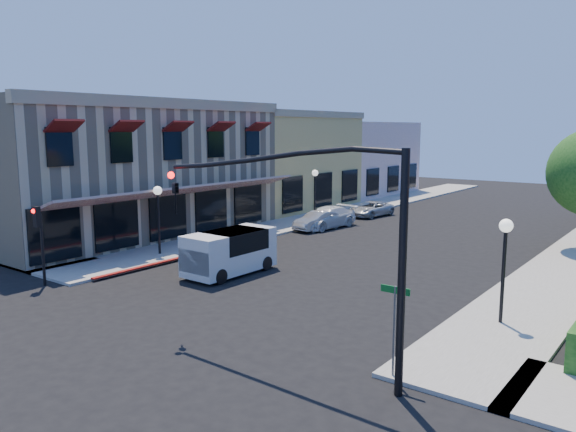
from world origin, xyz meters
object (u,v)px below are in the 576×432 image
Objects in this scene: lamppost_right_near at (505,244)px; secondary_signal at (39,231)px; lamppost_left_far at (315,182)px; lamppost_left_near at (158,203)px; parked_car_c at (327,217)px; parked_car_b at (318,221)px; signal_mast_arm at (326,221)px; white_van at (229,250)px; street_name_sign at (394,317)px; parked_car_a at (235,249)px; parked_car_d at (371,209)px.

secondary_signal is at bearing -158.22° from lamppost_right_near.
lamppost_left_near is at bearing -90.00° from lamppost_left_far.
secondary_signal is 18.75m from parked_car_c.
lamppost_left_far is 0.99× the size of parked_car_b.
signal_mast_arm is at bearing -50.60° from parked_car_c.
parked_car_c is (1.80, 18.59, -1.64)m from secondary_signal.
lamppost_right_near is 0.99× the size of parked_car_b.
lamppost_left_near reaches higher than white_van.
street_name_sign is 22.49m from parked_car_c.
signal_mast_arm is at bearing -48.03° from parked_car_b.
lamppost_right_near is at bearing 0.00° from lamppost_left_near.
signal_mast_arm is 7.15m from lamppost_right_near.
lamppost_right_near is 13.57m from parked_car_a.
signal_mast_arm is 3.20× the size of street_name_sign.
lamppost_left_near is (-16.00, 5.80, 1.04)m from street_name_sign.
lamppost_left_far is (0.00, 14.00, 0.00)m from lamppost_left_near.
parked_car_a is at bearing 127.08° from white_van.
secondary_signal is 0.85× the size of parked_car_d.
lamppost_left_far and lamppost_right_near have the same top height.
parked_car_a is at bearing -73.36° from lamppost_left_far.
parked_car_b is at bearing 124.56° from signal_mast_arm.
lamppost_left_near is 1.00× the size of lamppost_right_near.
parked_car_d is at bearing 129.24° from lamppost_right_near.
secondary_signal is at bearing -112.66° from parked_car_a.
street_name_sign is at bearing -19.93° from lamppost_left_near.
lamppost_left_near is 0.99× the size of parked_car_b.
secondary_signal is at bearing -177.07° from street_name_sign.
lamppost_left_far reaches higher than parked_car_c.
parked_car_d is at bearing 60.10° from lamppost_left_far.
parked_car_a is (3.70, 1.62, -2.16)m from lamppost_left_near.
parked_car_b is 0.92× the size of parked_car_d.
parked_car_b is at bearing 84.16° from secondary_signal.
white_van is 1.11× the size of parked_car_d.
secondary_signal is 17.77m from parked_car_b.
lamppost_left_near and lamppost_right_near have the same top height.
parked_car_a is at bearing 23.64° from lamppost_left_near.
lamppost_left_far is 15.55m from white_van.
parked_car_b is at bearing 143.19° from lamppost_right_near.
lamppost_left_near is at bearing 160.07° from street_name_sign.
parked_car_b is (-14.70, 11.00, -2.14)m from lamppost_right_near.
lamppost_left_near is 12.39m from parked_car_c.
parked_car_a is at bearing -77.79° from parked_car_d.
street_name_sign reaches higher than parked_car_d.
lamppost_left_far is 1.00× the size of lamppost_right_near.
lamppost_right_near reaches higher than white_van.
parked_car_c is at bearing -82.67° from parked_car_d.
parked_car_a is (3.20, 8.21, -1.74)m from secondary_signal.
street_name_sign is at bearing -43.39° from parked_car_b.
secondary_signal reaches higher than parked_car_c.
lamppost_left_far is 4.35m from parked_car_b.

